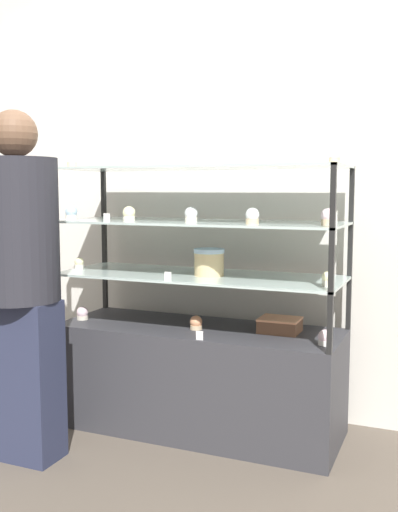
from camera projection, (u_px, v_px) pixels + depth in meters
name	position (u px, v px, depth m)	size (l,w,h in m)	color
ground_plane	(199.00, 429.00, 3.25)	(20.00, 20.00, 0.00)	brown
back_wall	(227.00, 189.00, 3.49)	(8.00, 0.05, 2.60)	silver
display_base	(199.00, 378.00, 3.22)	(1.51, 0.55, 0.57)	#333338
display_riser_lower	(199.00, 277.00, 3.16)	(1.51, 0.55, 0.28)	black
display_riser_middle	(199.00, 224.00, 3.13)	(1.51, 0.55, 0.28)	black
display_riser_upper	(199.00, 169.00, 3.10)	(1.51, 0.55, 0.28)	black
layer_cake_centerpiece	(209.00, 262.00, 3.12)	(0.16, 0.16, 0.14)	#DBBC84
sheet_cake_frosted	(280.00, 325.00, 3.07)	(0.21, 0.17, 0.07)	brown
cupcake_0	(82.00, 314.00, 3.37)	(0.07, 0.07, 0.07)	beige
cupcake_1	(196.00, 323.00, 3.14)	(0.07, 0.07, 0.07)	#CCB28C
cupcake_2	(325.00, 338.00, 2.82)	(0.07, 0.07, 0.07)	white
price_tag_0	(200.00, 336.00, 2.92)	(0.04, 0.00, 0.04)	white
cupcake_3	(79.00, 264.00, 3.36)	(0.05, 0.05, 0.07)	white
cupcake_4	(327.00, 279.00, 2.78)	(0.05, 0.05, 0.07)	beige
price_tag_1	(168.00, 276.00, 2.95)	(0.04, 0.00, 0.04)	white
cupcake_5	(71.00, 213.00, 3.27)	(0.07, 0.07, 0.08)	white
cupcake_6	(129.00, 214.00, 3.14)	(0.07, 0.07, 0.08)	beige
cupcake_7	(191.00, 215.00, 3.05)	(0.07, 0.07, 0.08)	beige
cupcake_8	(252.00, 216.00, 2.87)	(0.07, 0.07, 0.08)	#CCB28C
cupcake_9	(328.00, 217.00, 2.80)	(0.07, 0.07, 0.08)	#CCB28C
price_tag_2	(107.00, 218.00, 3.05)	(0.04, 0.00, 0.04)	white
cupcake_10	(72.00, 161.00, 3.23)	(0.05, 0.05, 0.07)	#CCB28C
cupcake_11	(191.00, 159.00, 3.01)	(0.05, 0.05, 0.07)	white
cupcake_12	(334.00, 157.00, 2.76)	(0.05, 0.05, 0.07)	#CCB28C
price_tag_3	(219.00, 159.00, 2.78)	(0.04, 0.00, 0.04)	white
customer_figure	(19.00, 276.00, 2.83)	(0.39, 0.39, 1.66)	#282D47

